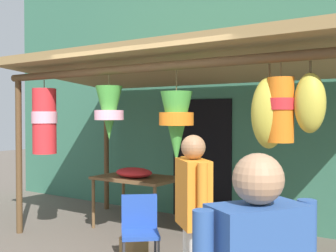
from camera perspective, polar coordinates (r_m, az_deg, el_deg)
shop_facade at (r=6.88m, az=8.50°, el=5.88°), size 10.15×0.29×4.53m
market_stall_canopy at (r=5.44m, az=1.26°, el=6.33°), size 5.02×2.39×2.56m
display_table at (r=6.42m, az=-4.20°, el=-7.68°), size 1.26×0.81×0.79m
flower_heap_on_table at (r=6.33m, az=-4.64°, el=-6.38°), size 0.61×0.42×0.15m
folding_chair at (r=4.73m, az=-3.88°, el=-13.59°), size 0.56×0.56×0.84m
wicker_basket_by_table at (r=5.43m, az=-4.70°, el=-16.02°), size 0.37×0.37×0.20m
wicker_basket_spare at (r=5.95m, az=5.21°, el=-14.34°), size 0.39×0.39×0.22m
customer_foreground at (r=3.67m, az=3.47°, el=-11.37°), size 0.46×0.43×1.56m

